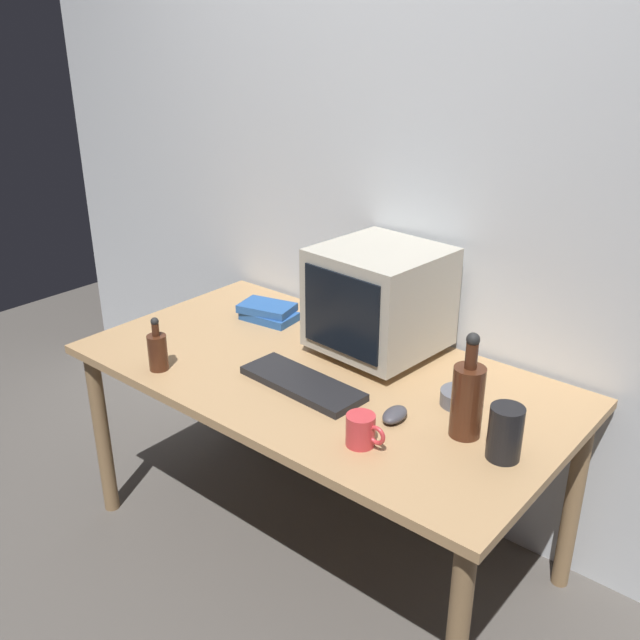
{
  "coord_description": "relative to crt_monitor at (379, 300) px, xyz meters",
  "views": [
    {
      "loc": [
        1.31,
        -1.56,
        1.77
      ],
      "look_at": [
        0.0,
        0.0,
        0.89
      ],
      "focal_mm": 39.35,
      "sensor_mm": 36.0,
      "label": 1
    }
  ],
  "objects": [
    {
      "name": "ground_plane",
      "position": [
        -0.06,
        -0.24,
        -0.9
      ],
      "size": [
        6.0,
        6.0,
        0.0
      ],
      "primitive_type": "plane",
      "color": "#56514C"
    },
    {
      "name": "back_wall",
      "position": [
        -0.06,
        0.26,
        0.35
      ],
      "size": [
        4.0,
        0.08,
        2.5
      ],
      "primitive_type": "cube",
      "color": "silver",
      "rests_on": "ground"
    },
    {
      "name": "desk",
      "position": [
        -0.06,
        -0.24,
        -0.27
      ],
      "size": [
        1.63,
        0.87,
        0.71
      ],
      "color": "tan",
      "rests_on": "ground"
    },
    {
      "name": "crt_monitor",
      "position": [
        0.0,
        0.0,
        0.0
      ],
      "size": [
        0.41,
        0.41,
        0.37
      ],
      "color": "#B2AD9E",
      "rests_on": "desk"
    },
    {
      "name": "keyboard",
      "position": [
        -0.03,
        -0.36,
        -0.18
      ],
      "size": [
        0.43,
        0.18,
        0.02
      ],
      "primitive_type": "cube",
      "rotation": [
        0.0,
        0.0,
        -0.06
      ],
      "color": "black",
      "rests_on": "desk"
    },
    {
      "name": "computer_mouse",
      "position": [
        0.3,
        -0.33,
        -0.17
      ],
      "size": [
        0.07,
        0.11,
        0.04
      ],
      "primitive_type": "ellipsoid",
      "rotation": [
        0.0,
        0.0,
        0.1
      ],
      "color": "#3F3F47",
      "rests_on": "desk"
    },
    {
      "name": "bottle_tall",
      "position": [
        0.49,
        -0.27,
        -0.08
      ],
      "size": [
        0.09,
        0.09,
        0.31
      ],
      "color": "#472314",
      "rests_on": "desk"
    },
    {
      "name": "bottle_short",
      "position": [
        -0.47,
        -0.57,
        -0.12
      ],
      "size": [
        0.06,
        0.06,
        0.18
      ],
      "color": "#472314",
      "rests_on": "desk"
    },
    {
      "name": "book_stack",
      "position": [
        -0.48,
        -0.04,
        -0.16
      ],
      "size": [
        0.23,
        0.17,
        0.06
      ],
      "color": "#28569E",
      "rests_on": "desk"
    },
    {
      "name": "mug",
      "position": [
        0.3,
        -0.5,
        -0.15
      ],
      "size": [
        0.12,
        0.08,
        0.09
      ],
      "color": "#CC383D",
      "rests_on": "desk"
    },
    {
      "name": "cd_spindle",
      "position": [
        0.4,
        -0.13,
        -0.17
      ],
      "size": [
        0.12,
        0.12,
        0.04
      ],
      "primitive_type": "cylinder",
      "color": "#595B66",
      "rests_on": "desk"
    },
    {
      "name": "metal_canister",
      "position": [
        0.62,
        -0.31,
        -0.12
      ],
      "size": [
        0.09,
        0.09,
        0.15
      ],
      "primitive_type": "cylinder",
      "color": "black",
      "rests_on": "desk"
    }
  ]
}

